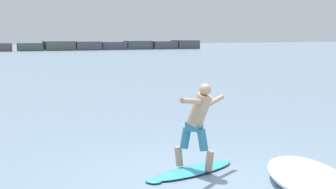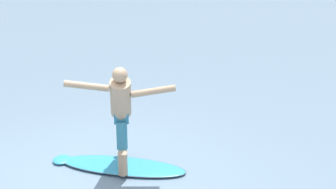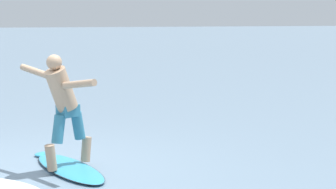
# 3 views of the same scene
# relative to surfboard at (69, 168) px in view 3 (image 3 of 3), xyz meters

# --- Properties ---
(ground_plane) EXTENTS (200.00, 200.00, 0.00)m
(ground_plane) POSITION_rel_surfboard_xyz_m (-0.10, -0.44, -0.03)
(ground_plane) COLOR slate
(surfboard) EXTENTS (2.01, 1.09, 0.20)m
(surfboard) POSITION_rel_surfboard_xyz_m (0.00, 0.00, 0.00)
(surfboard) COLOR #359BC2
(surfboard) RESTS_ON ground
(surfer) EXTENTS (1.26, 0.97, 1.53)m
(surfer) POSITION_rel_surfboard_xyz_m (0.08, -0.06, 0.92)
(surfer) COLOR tan
(surfer) RESTS_ON surfboard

